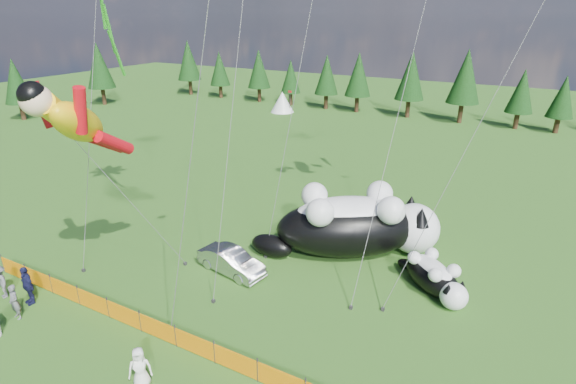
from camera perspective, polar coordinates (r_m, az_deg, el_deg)
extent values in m
plane|color=#153B0A|center=(22.66, -10.72, -13.52)|extent=(160.00, 160.00, 0.00)
cylinder|color=#262626|center=(28.56, -32.47, -7.66)|extent=(0.06, 0.06, 1.10)
cylinder|color=#262626|center=(26.95, -30.31, -8.88)|extent=(0.06, 0.06, 1.10)
cylinder|color=#262626|center=(25.41, -27.86, -10.25)|extent=(0.06, 0.06, 1.10)
cylinder|color=#262626|center=(23.93, -25.07, -11.77)|extent=(0.06, 0.06, 1.10)
cylinder|color=#262626|center=(22.53, -21.89, -13.44)|extent=(0.06, 0.06, 1.10)
cylinder|color=#262626|center=(21.23, -18.25, -15.28)|extent=(0.06, 0.06, 1.10)
cylinder|color=#262626|center=(20.04, -14.08, -17.28)|extent=(0.06, 0.06, 1.10)
cylinder|color=#262626|center=(18.99, -9.31, -19.41)|extent=(0.06, 0.06, 1.10)
cylinder|color=#262626|center=(18.10, -3.89, -21.62)|extent=(0.06, 0.06, 1.10)
cube|color=orange|center=(27.77, -31.40, -8.34)|extent=(2.00, 0.04, 0.90)
cube|color=orange|center=(26.20, -29.10, -9.64)|extent=(2.00, 0.04, 0.90)
cube|color=orange|center=(24.68, -26.49, -11.09)|extent=(2.00, 0.04, 0.90)
cube|color=orange|center=(23.24, -23.51, -12.69)|extent=(2.00, 0.04, 0.90)
cube|color=orange|center=(21.89, -20.11, -14.45)|extent=(2.00, 0.04, 0.90)
cube|color=orange|center=(20.65, -16.22, -16.37)|extent=(2.00, 0.04, 0.90)
cube|color=orange|center=(19.53, -11.76, -18.45)|extent=(2.00, 0.04, 0.90)
cube|color=orange|center=(18.56, -6.68, -20.63)|extent=(2.00, 0.04, 0.90)
cube|color=orange|center=(17.76, -0.92, -22.85)|extent=(2.00, 0.04, 0.90)
ellipsoid|color=black|center=(25.70, 7.66, -4.51)|extent=(8.94, 7.61, 3.27)
ellipsoid|color=white|center=(25.35, 7.75, -2.86)|extent=(6.67, 5.61, 2.00)
sphere|color=white|center=(26.78, 15.68, -4.48)|extent=(2.90, 2.90, 2.90)
sphere|color=pink|center=(27.22, 18.14, -4.34)|extent=(0.41, 0.41, 0.41)
ellipsoid|color=black|center=(25.69, -2.09, -6.84)|extent=(2.83, 2.44, 1.27)
cone|color=black|center=(25.56, 16.57, -3.00)|extent=(1.02, 1.02, 1.02)
cone|color=black|center=(27.05, 15.35, -1.46)|extent=(1.02, 1.02, 1.02)
sphere|color=white|center=(26.58, 11.56, -0.21)|extent=(1.52, 1.52, 1.52)
sphere|color=white|center=(24.50, 12.96, -2.29)|extent=(1.52, 1.52, 1.52)
sphere|color=white|center=(25.84, 3.38, -0.44)|extent=(1.52, 1.52, 1.52)
sphere|color=white|center=(23.69, 4.09, -2.61)|extent=(1.52, 1.52, 1.52)
ellipsoid|color=black|center=(23.92, 17.74, -10.09)|extent=(3.88, 3.71, 1.47)
ellipsoid|color=white|center=(23.73, 17.84, -9.34)|extent=(2.89, 2.75, 0.90)
sphere|color=white|center=(22.88, 20.30, -12.29)|extent=(1.30, 1.30, 1.30)
sphere|color=pink|center=(22.55, 21.21, -12.98)|extent=(0.18, 0.18, 0.18)
ellipsoid|color=black|center=(25.46, 14.99, -8.85)|extent=(1.23, 1.18, 0.57)
cone|color=black|center=(22.37, 19.69, -11.44)|extent=(0.46, 0.46, 0.46)
cone|color=black|center=(22.84, 21.25, -10.95)|extent=(0.46, 0.46, 0.46)
sphere|color=white|center=(23.30, 20.31, -9.38)|extent=(0.69, 0.69, 0.69)
sphere|color=white|center=(22.68, 18.21, -9.98)|extent=(0.69, 0.69, 0.69)
sphere|color=white|center=(24.41, 17.79, -7.51)|extent=(0.69, 0.69, 0.69)
sphere|color=white|center=(23.83, 15.73, -8.03)|extent=(0.69, 0.69, 0.69)
imported|color=#ADAEB2|center=(24.34, -7.21, -8.73)|extent=(4.15, 2.03, 1.31)
imported|color=#59595E|center=(24.19, -31.41, -11.84)|extent=(0.66, 0.47, 1.70)
imported|color=#16173D|center=(24.94, -30.20, -10.19)|extent=(1.24, 0.79, 1.97)
imported|color=#59595E|center=(26.14, -32.70, -9.57)|extent=(1.24, 0.87, 1.73)
imported|color=white|center=(18.47, -18.28, -20.49)|extent=(1.01, 0.98, 1.75)
cylinder|color=#595959|center=(23.19, -18.50, -1.13)|extent=(0.03, 0.03, 9.40)
cube|color=#262626|center=(25.71, -12.94, -8.85)|extent=(0.15, 0.15, 0.16)
cylinder|color=#595959|center=(22.91, 13.57, 8.24)|extent=(0.03, 0.03, 18.05)
cube|color=#262626|center=(21.98, 8.00, -14.32)|extent=(0.15, 0.15, 0.16)
cylinder|color=#595959|center=(25.75, -23.85, 7.86)|extent=(0.03, 0.03, 15.48)
cube|color=#262626|center=(26.85, -24.54, -9.03)|extent=(0.15, 0.15, 0.16)
cube|color=#22901A|center=(26.91, -22.16, 18.60)|extent=(0.22, 0.22, 4.95)
cylinder|color=#595959|center=(21.28, -6.91, 12.31)|extent=(0.03, 0.03, 19.64)
cube|color=#262626|center=(22.48, -9.45, -13.50)|extent=(0.15, 0.15, 0.16)
cylinder|color=#595959|center=(21.07, 24.46, 10.51)|extent=(0.03, 0.03, 20.72)
cube|color=#262626|center=(22.13, 11.95, -14.35)|extent=(0.15, 0.15, 0.16)
cylinder|color=#595959|center=(15.53, -12.14, 5.32)|extent=(0.03, 0.03, 17.51)
cube|color=#262626|center=(20.67, -14.73, -17.64)|extent=(0.15, 0.15, 0.16)
cylinder|color=#595959|center=(24.73, 0.95, 12.50)|extent=(0.03, 0.03, 18.40)
cube|color=#262626|center=(25.77, -2.86, -8.18)|extent=(0.15, 0.15, 0.16)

